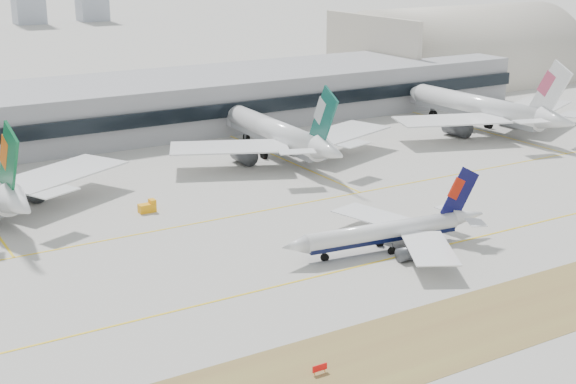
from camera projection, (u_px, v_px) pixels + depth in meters
ground at (323, 262)px, 141.16m from camera, size 3000.00×3000.00×0.00m
taxiing_airliner at (390, 232)px, 145.84m from camera, size 42.17×36.42×14.17m
widebody_cathay at (279, 135)px, 208.09m from camera, size 63.98×62.55×22.81m
widebody_china_air at (483, 109)px, 238.18m from camera, size 68.37×66.83×24.38m
terminal at (106, 109)px, 232.98m from camera, size 280.00×43.10×15.00m
hangar at (457, 80)px, 327.58m from camera, size 91.00×60.00×60.00m
hold_sign_left at (320, 368)px, 104.13m from camera, size 2.20×0.15×1.35m
gse_b at (148, 207)px, 166.99m from camera, size 3.55×2.00×2.60m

